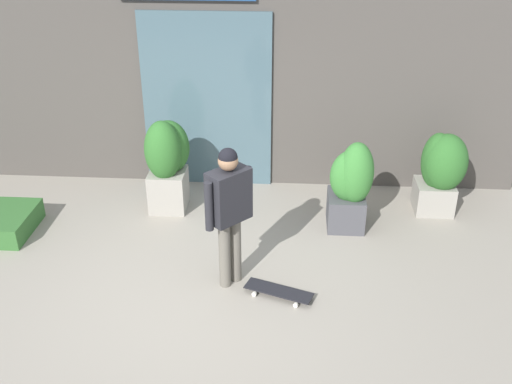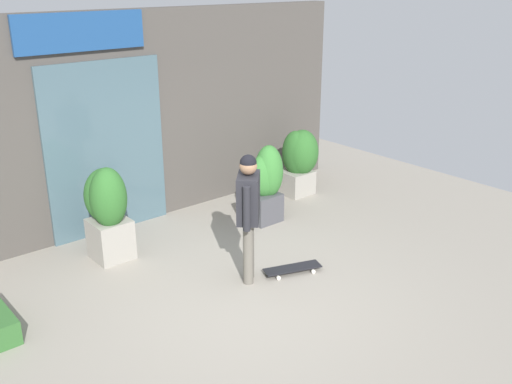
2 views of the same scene
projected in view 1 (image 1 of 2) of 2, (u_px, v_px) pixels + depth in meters
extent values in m
plane|color=gray|center=(197.00, 294.00, 6.78)|extent=(12.00, 12.00, 0.00)
cube|color=#4C4742|center=(223.00, 77.00, 8.65)|extent=(8.59, 0.25, 3.22)
cube|color=#47606B|center=(207.00, 102.00, 8.69)|extent=(1.86, 0.06, 2.56)
cylinder|color=#666056|center=(236.00, 249.00, 6.83)|extent=(0.13, 0.13, 0.83)
cylinder|color=#666056|center=(225.00, 254.00, 6.74)|extent=(0.13, 0.13, 0.83)
cube|color=#232328|center=(229.00, 195.00, 6.46)|extent=(0.51, 0.51, 0.59)
cylinder|color=#232328|center=(248.00, 190.00, 6.64)|extent=(0.09, 0.09, 0.56)
cylinder|color=#232328|center=(209.00, 206.00, 6.31)|extent=(0.09, 0.09, 0.56)
sphere|color=#997051|center=(228.00, 161.00, 6.27)|extent=(0.22, 0.22, 0.22)
sphere|color=black|center=(228.00, 157.00, 6.25)|extent=(0.20, 0.20, 0.20)
cube|color=black|center=(279.00, 291.00, 6.71)|extent=(0.79, 0.46, 0.02)
cylinder|color=silver|center=(303.00, 293.00, 6.74)|extent=(0.06, 0.05, 0.05)
cylinder|color=silver|center=(296.00, 305.00, 6.55)|extent=(0.06, 0.05, 0.05)
cylinder|color=silver|center=(262.00, 283.00, 6.92)|extent=(0.06, 0.05, 0.05)
cylinder|color=silver|center=(254.00, 294.00, 6.73)|extent=(0.06, 0.05, 0.05)
cube|color=gray|center=(433.00, 197.00, 8.39)|extent=(0.51, 0.50, 0.42)
ellipsoid|color=#2D6628|center=(445.00, 162.00, 8.08)|extent=(0.59, 0.56, 0.80)
ellipsoid|color=#2D6628|center=(439.00, 167.00, 8.23)|extent=(0.46, 0.49, 0.51)
ellipsoid|color=#2D6628|center=(437.00, 161.00, 8.14)|extent=(0.42, 0.53, 0.79)
cube|color=#47474C|center=(346.00, 210.00, 8.01)|extent=(0.48, 0.56, 0.46)
ellipsoid|color=#387A33|center=(351.00, 176.00, 7.71)|extent=(0.53, 0.38, 0.71)
ellipsoid|color=#387A33|center=(356.00, 173.00, 7.67)|extent=(0.45, 0.45, 0.84)
cube|color=gray|center=(169.00, 190.00, 8.42)|extent=(0.50, 0.52, 0.56)
ellipsoid|color=#2D6628|center=(169.00, 147.00, 8.24)|extent=(0.56, 0.51, 0.76)
ellipsoid|color=#2D6628|center=(163.00, 150.00, 8.06)|extent=(0.50, 0.47, 0.83)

